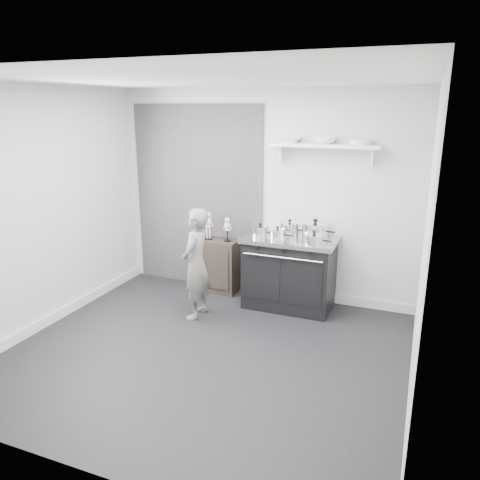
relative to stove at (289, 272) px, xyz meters
The scene contains 16 objects.
ground 1.62m from the stove, 107.84° to the right, with size 4.00×4.00×0.00m, color black.
room_shell 1.86m from the stove, 113.03° to the right, with size 4.02×3.62×2.71m.
wall_shelf 1.59m from the stove, 31.73° to the left, with size 1.30×0.26×0.24m.
stove is the anchor object (origin of this frame).
side_cabinet 1.07m from the stove, behind, with size 0.56×0.33×0.73m, color black.
child 1.20m from the stove, 143.13° to the right, with size 0.49×0.32×1.34m, color slate.
pot_front_left 0.64m from the stove, 163.21° to the right, with size 0.30×0.22×0.17m.
pot_back_left 0.54m from the stove, 113.36° to the left, with size 0.33×0.24×0.20m.
pot_back_right 0.62m from the stove, 24.41° to the left, with size 0.41×0.33×0.23m.
pot_front_right 0.64m from the stove, 29.95° to the right, with size 0.34×0.25×0.17m.
pot_front_center 0.55m from the stove, 133.84° to the right, with size 0.28×0.20×0.16m.
skeleton_full 1.29m from the stove, behind, with size 0.12×0.08×0.43m, color beige, non-canonical shape.
skeleton_torso 1.02m from the stove, behind, with size 0.10×0.07×0.37m, color beige, non-canonical shape.
bowl_large 1.63m from the stove, 117.90° to the left, with size 0.29×0.29×0.07m, color white.
bowl_small 1.66m from the stove, 30.88° to the left, with size 0.26×0.26×0.08m, color white.
plate_stack 1.78m from the stove, 14.82° to the left, with size 0.24×0.24×0.06m, color silver.
Camera 1 is at (1.95, -3.91, 2.46)m, focal length 35.00 mm.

